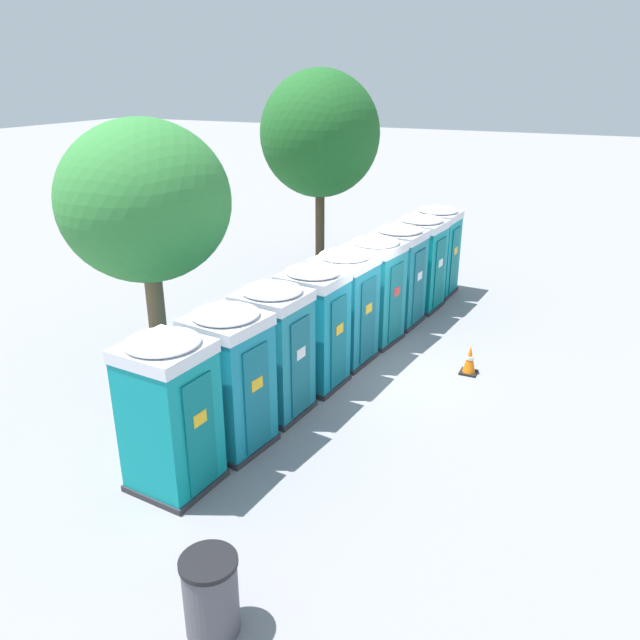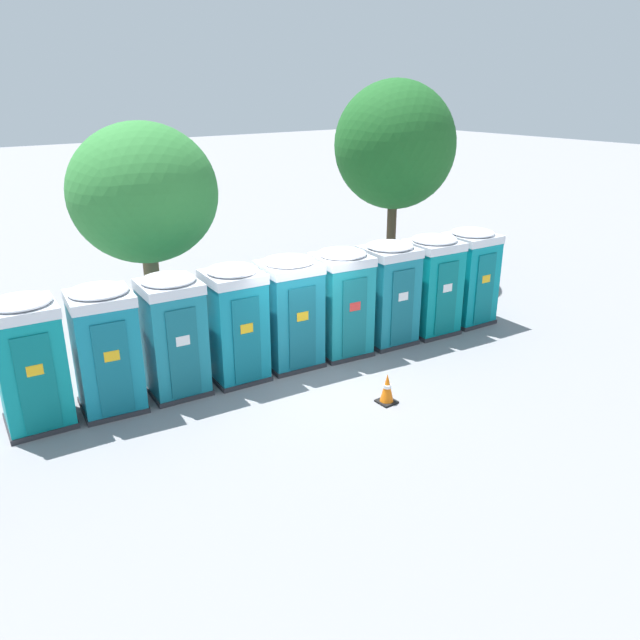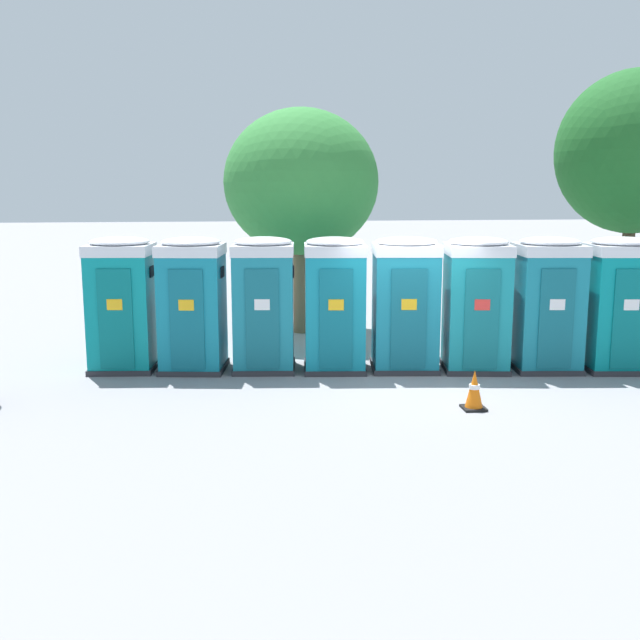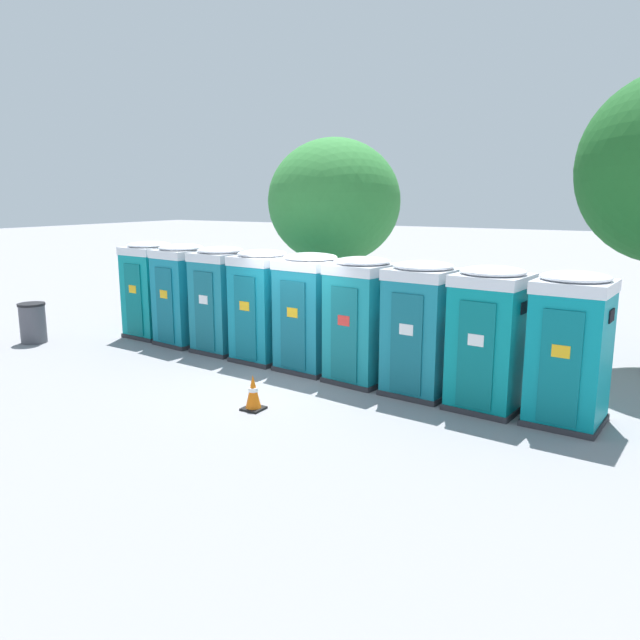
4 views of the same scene
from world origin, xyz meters
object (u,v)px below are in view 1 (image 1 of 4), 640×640
at_px(traffic_cone, 470,360).
at_px(street_tree_1, 145,202).
at_px(trash_can, 211,595).
at_px(portapotty_6, 398,275).
at_px(portapotty_8, 436,250).
at_px(portapotty_0, 170,412).
at_px(portapotty_3, 314,327).
at_px(portapotty_7, 420,262).
at_px(portapotty_1, 230,379).
at_px(portapotty_5, 374,290).
at_px(portapotty_2, 274,350).
at_px(portapotty_4, 345,306).
at_px(street_tree_0, 320,134).

bearing_deg(traffic_cone, street_tree_1, 107.69).
xyz_separation_m(street_tree_1, trash_can, (-5.82, -5.37, -3.02)).
height_order(portapotty_6, portapotty_8, same).
relative_size(portapotty_0, portapotty_3, 1.00).
bearing_deg(street_tree_1, portapotty_7, -38.05).
bearing_deg(portapotty_1, portapotty_3, -6.18).
xyz_separation_m(portapotty_0, portapotty_7, (9.34, -1.13, -0.00)).
relative_size(portapotty_5, traffic_cone, 3.97).
xyz_separation_m(portapotty_2, portapotty_7, (6.67, -0.81, -0.00)).
bearing_deg(portapotty_6, trash_can, -173.49).
relative_size(portapotty_7, trash_can, 2.48).
relative_size(portapotty_0, trash_can, 2.48).
xyz_separation_m(portapotty_0, portapotty_5, (6.67, -0.81, 0.00)).
height_order(portapotty_4, portapotty_6, same).
bearing_deg(portapotty_7, portapotty_0, 173.10).
bearing_deg(street_tree_0, portapotty_2, -160.10).
distance_m(portapotty_1, portapotty_5, 5.37).
relative_size(portapotty_3, portapotty_5, 1.00).
distance_m(portapotty_2, portapotty_3, 1.34).
distance_m(portapotty_4, portapotty_6, 2.69).
distance_m(portapotty_5, portapotty_7, 2.69).
height_order(portapotty_5, portapotty_6, same).
relative_size(portapotty_3, portapotty_7, 1.00).
distance_m(portapotty_0, portapotty_3, 4.03).
bearing_deg(portapotty_5, portapotty_4, 171.65).
height_order(portapotty_6, street_tree_1, street_tree_1).
bearing_deg(portapotty_0, portapotty_7, -6.90).
relative_size(portapotty_2, portapotty_4, 1.00).
height_order(portapotty_5, portapotty_7, same).
xyz_separation_m(portapotty_1, traffic_cone, (4.50, -3.13, -0.97)).
bearing_deg(portapotty_1, portapotty_7, -6.56).
bearing_deg(portapotty_7, street_tree_0, 59.65).
bearing_deg(portapotty_6, portapotty_0, 173.22).
xyz_separation_m(portapotty_7, traffic_cone, (-3.51, -2.21, -0.97)).
bearing_deg(street_tree_1, portapotty_8, -32.70).
bearing_deg(portapotty_8, portapotty_3, 173.98).
xyz_separation_m(portapotty_2, portapotty_5, (4.00, -0.49, -0.00)).
height_order(portapotty_7, street_tree_1, street_tree_1).
bearing_deg(portapotty_0, portapotty_4, -6.60).
bearing_deg(portapotty_8, portapotty_0, 173.57).
relative_size(portapotty_7, portapotty_8, 1.00).
relative_size(portapotty_8, street_tree_0, 0.41).
bearing_deg(portapotty_3, street_tree_1, 94.17).
height_order(portapotty_2, portapotty_6, same).
distance_m(portapotty_3, portapotty_7, 5.37).
relative_size(portapotty_3, traffic_cone, 3.97).
bearing_deg(street_tree_0, portapotty_7, -120.35).
height_order(portapotty_8, traffic_cone, portapotty_8).
bearing_deg(portapotty_5, portapotty_0, 173.05).
xyz_separation_m(portapotty_3, street_tree_1, (-0.27, 3.76, 2.25)).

